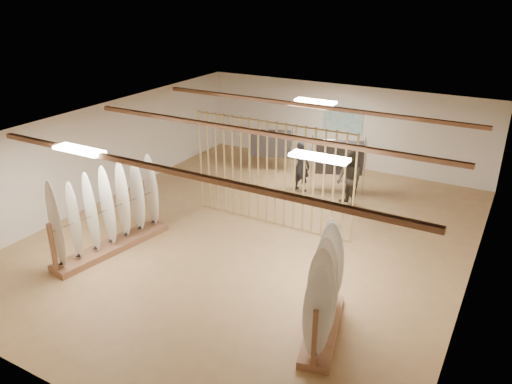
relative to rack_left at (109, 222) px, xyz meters
The scene contains 16 objects.
floor 3.59m from the rack_left, 40.84° to the left, with size 12.00×12.00×0.00m, color tan.
ceiling 4.08m from the rack_left, 40.84° to the left, with size 12.00×12.00×0.00m, color gray.
wall_back 8.74m from the rack_left, 72.23° to the left, with size 12.00×12.00×0.00m, color silver.
wall_front 4.61m from the rack_left, 54.30° to the right, with size 12.00×12.00×0.00m, color silver.
wall_left 3.35m from the rack_left, 135.52° to the left, with size 12.00×12.00×0.00m, color silver.
wall_right 8.02m from the rack_left, 16.71° to the left, with size 12.00×12.00×0.00m, color silver.
ceiling_slats 4.04m from the rack_left, 40.84° to the left, with size 9.50×6.12×0.10m, color #966344.
light_panels 4.05m from the rack_left, 40.84° to the left, with size 1.20×0.35×0.06m, color white.
bamboo_partition 4.14m from the rack_left, 49.37° to the left, with size 4.45×0.05×2.78m.
poster 8.74m from the rack_left, 72.19° to the left, with size 1.40×0.03×0.90m, color teal.
rack_left is the anchor object (origin of this frame).
rack_right 5.58m from the rack_left, ahead, with size 1.03×2.18×2.01m.
clothing_rack_a 6.62m from the rack_left, 82.90° to the left, with size 1.34×0.79×1.50m.
clothing_rack_b 6.90m from the rack_left, 60.59° to the left, with size 1.49×0.91×1.68m.
shopper_a 6.05m from the rack_left, 66.69° to the left, with size 0.66×0.45×1.81m, color black.
shopper_b 6.53m from the rack_left, 51.54° to the left, with size 0.89×0.70×1.85m, color #37312A.
Camera 1 is at (5.48, -9.74, 5.98)m, focal length 35.00 mm.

